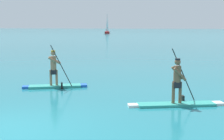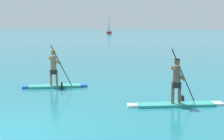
% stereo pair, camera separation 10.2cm
% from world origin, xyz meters
% --- Properties ---
extents(ground, '(440.00, 440.00, 0.00)m').
position_xyz_m(ground, '(0.00, 0.00, 0.00)').
color(ground, '#1E727F').
extents(paddleboarder_mid_center, '(2.82, 1.47, 1.99)m').
position_xyz_m(paddleboarder_mid_center, '(-1.10, 5.82, 0.38)').
color(paddleboarder_mid_center, teal).
rests_on(paddleboarder_mid_center, ground).
extents(paddleboarder_far_right, '(3.35, 1.44, 2.04)m').
position_xyz_m(paddleboarder_far_right, '(4.37, 3.68, 0.38)').
color(paddleboarder_far_right, teal).
rests_on(paddleboarder_far_right, ground).
extents(sailboat_left_horizon, '(2.58, 6.15, 6.25)m').
position_xyz_m(sailboat_left_horizon, '(-19.98, 93.86, 0.77)').
color(sailboat_left_horizon, '#A51E1E').
rests_on(sailboat_left_horizon, ground).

